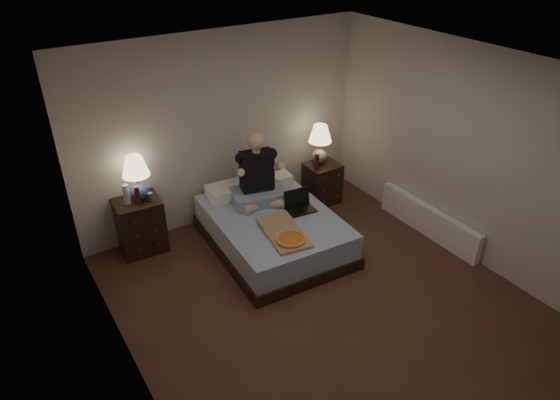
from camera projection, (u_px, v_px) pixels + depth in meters
floor at (325, 303)px, 5.40m from camera, size 4.00×4.50×0.00m
ceiling at (339, 75)px, 4.14m from camera, size 4.00×4.50×0.00m
wall_back at (223, 129)px, 6.41m from camera, size 4.00×0.00×2.50m
wall_front at (550, 357)px, 3.14m from camera, size 4.00×0.00×2.50m
wall_left at (125, 275)px, 3.84m from camera, size 0.00×4.50×2.50m
wall_right at (469, 156)px, 5.71m from camera, size 0.00×4.50×2.50m
bed at (273, 231)px, 6.21m from camera, size 1.49×1.91×0.46m
nightstand_left at (140, 225)px, 6.11m from camera, size 0.56×0.51×0.69m
nightstand_right at (322, 183)px, 7.15m from camera, size 0.46×0.42×0.59m
lamp_left at (137, 178)px, 5.82m from camera, size 0.39×0.39×0.56m
lamp_right at (320, 144)px, 6.92m from camera, size 0.39×0.39×0.56m
water_bottle at (126, 194)px, 5.80m from camera, size 0.07×0.07×0.25m
soda_can at (150, 197)px, 5.91m from camera, size 0.07×0.07×0.10m
beer_bottle_left at (137, 195)px, 5.80m from camera, size 0.06×0.06×0.23m
beer_bottle_right at (317, 161)px, 6.83m from camera, size 0.06×0.06×0.23m
person at (258, 169)px, 6.14m from camera, size 0.76×0.66×0.93m
laptop at (301, 202)px, 6.12m from camera, size 0.37×0.32×0.24m
pizza_box at (290, 240)px, 5.57m from camera, size 0.52×0.82×0.08m
radiator at (428, 221)px, 6.45m from camera, size 0.10×1.60×0.40m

